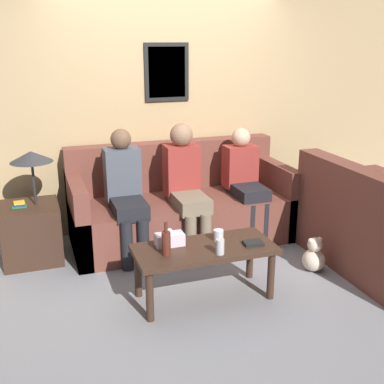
% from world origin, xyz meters
% --- Properties ---
extents(ground_plane, '(16.00, 16.00, 0.00)m').
position_xyz_m(ground_plane, '(0.00, 0.00, 0.00)').
color(ground_plane, gray).
extents(wall_back, '(9.00, 0.08, 2.60)m').
position_xyz_m(wall_back, '(0.00, 1.06, 1.30)').
color(wall_back, tan).
rests_on(wall_back, ground_plane).
extents(couch_main, '(2.28, 0.95, 0.99)m').
position_xyz_m(couch_main, '(0.00, 0.57, 0.33)').
color(couch_main, brown).
rests_on(couch_main, ground_plane).
extents(couch_side, '(0.95, 1.57, 0.99)m').
position_xyz_m(couch_side, '(1.51, -0.70, 0.34)').
color(couch_side, brown).
rests_on(couch_side, ground_plane).
extents(coffee_table, '(1.13, 0.51, 0.45)m').
position_xyz_m(coffee_table, '(-0.20, -0.69, 0.39)').
color(coffee_table, '#382319').
rests_on(coffee_table, ground_plane).
extents(side_table_with_lamp, '(0.53, 0.53, 1.06)m').
position_xyz_m(side_table_with_lamp, '(-1.50, 0.51, 0.34)').
color(side_table_with_lamp, '#382319').
rests_on(side_table_with_lamp, ground_plane).
extents(wine_bottle, '(0.07, 0.07, 0.27)m').
position_xyz_m(wine_bottle, '(-0.53, -0.73, 0.55)').
color(wine_bottle, '#562319').
rests_on(wine_bottle, coffee_table).
extents(drinking_glass, '(0.08, 0.08, 0.09)m').
position_xyz_m(drinking_glass, '(-0.05, -0.61, 0.50)').
color(drinking_glass, silver).
rests_on(drinking_glass, coffee_table).
extents(book_stack, '(0.16, 0.12, 0.03)m').
position_xyz_m(book_stack, '(0.18, -0.78, 0.46)').
color(book_stack, black).
rests_on(book_stack, coffee_table).
extents(soda_can, '(0.07, 0.07, 0.12)m').
position_xyz_m(soda_can, '(-0.14, -0.86, 0.51)').
color(soda_can, '#BCBCC1').
rests_on(soda_can, coffee_table).
extents(tissue_box, '(0.23, 0.12, 0.15)m').
position_xyz_m(tissue_box, '(-0.46, -0.57, 0.50)').
color(tissue_box, silver).
rests_on(tissue_box, coffee_table).
extents(person_left, '(0.34, 0.65, 1.22)m').
position_xyz_m(person_left, '(-0.62, 0.36, 0.66)').
color(person_left, black).
rests_on(person_left, ground_plane).
extents(person_middle, '(0.34, 0.67, 1.25)m').
position_xyz_m(person_middle, '(-0.02, 0.34, 0.69)').
color(person_middle, '#756651').
rests_on(person_middle, ground_plane).
extents(person_right, '(0.34, 0.62, 1.15)m').
position_xyz_m(person_right, '(0.66, 0.40, 0.63)').
color(person_right, black).
rests_on(person_right, ground_plane).
extents(teddy_bear, '(0.21, 0.21, 0.33)m').
position_xyz_m(teddy_bear, '(0.91, -0.57, 0.14)').
color(teddy_bear, beige).
rests_on(teddy_bear, ground_plane).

